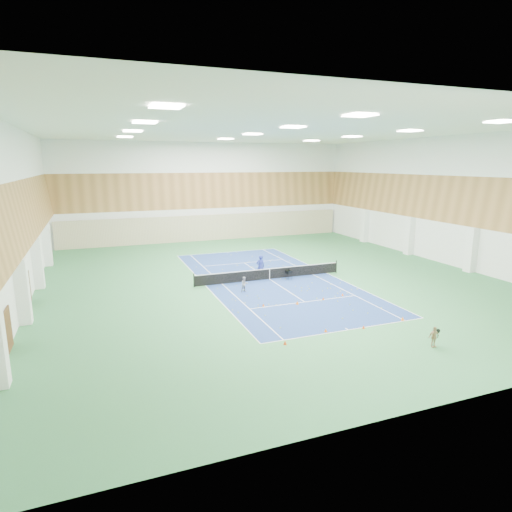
{
  "coord_description": "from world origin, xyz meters",
  "views": [
    {
      "loc": [
        -13.34,
        -31.8,
        9.51
      ],
      "look_at": [
        -1.07,
        0.38,
        2.0
      ],
      "focal_mm": 30.0,
      "sensor_mm": 36.0,
      "label": 1
    }
  ],
  "objects_px": {
    "ball_cart": "(289,275)",
    "tennis_net": "(270,273)",
    "coach": "(260,266)",
    "child_apron": "(434,337)",
    "child_court": "(245,284)"
  },
  "relations": [
    {
      "from": "ball_cart",
      "to": "tennis_net",
      "type": "bearing_deg",
      "value": 144.22
    },
    {
      "from": "coach",
      "to": "child_apron",
      "type": "bearing_deg",
      "value": 109.92
    },
    {
      "from": "child_court",
      "to": "coach",
      "type": "bearing_deg",
      "value": 45.88
    },
    {
      "from": "tennis_net",
      "to": "child_apron",
      "type": "bearing_deg",
      "value": -79.38
    },
    {
      "from": "child_court",
      "to": "child_apron",
      "type": "height_order",
      "value": "child_court"
    },
    {
      "from": "child_court",
      "to": "ball_cart",
      "type": "relative_size",
      "value": 1.45
    },
    {
      "from": "child_apron",
      "to": "ball_cart",
      "type": "height_order",
      "value": "child_apron"
    },
    {
      "from": "ball_cart",
      "to": "child_apron",
      "type": "bearing_deg",
      "value": -97.92
    },
    {
      "from": "child_court",
      "to": "tennis_net",
      "type": "bearing_deg",
      "value": 32.94
    },
    {
      "from": "child_court",
      "to": "child_apron",
      "type": "relative_size",
      "value": 1.02
    },
    {
      "from": "tennis_net",
      "to": "child_court",
      "type": "distance_m",
      "value": 4.04
    },
    {
      "from": "child_apron",
      "to": "ball_cart",
      "type": "bearing_deg",
      "value": 98.1
    },
    {
      "from": "child_apron",
      "to": "ball_cart",
      "type": "distance_m",
      "value": 14.96
    },
    {
      "from": "coach",
      "to": "ball_cart",
      "type": "xyz_separation_m",
      "value": [
        1.95,
        -1.44,
        -0.57
      ]
    },
    {
      "from": "child_court",
      "to": "ball_cart",
      "type": "height_order",
      "value": "child_court"
    }
  ]
}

